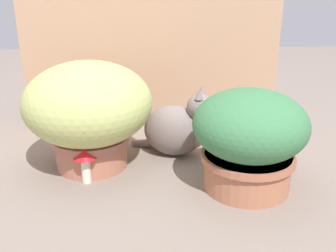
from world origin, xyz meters
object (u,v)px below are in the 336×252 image
grass_planter (89,109)px  mushroom_ornament_pink (94,156)px  leafy_planter (249,137)px  mushroom_ornament_red (85,158)px  cat (178,128)px

grass_planter → mushroom_ornament_pink: (0.02, -0.07, -0.16)m
grass_planter → leafy_planter: grass_planter is taller
grass_planter → leafy_planter: size_ratio=1.24×
mushroom_ornament_red → grass_planter: bearing=88.6°
cat → mushroom_ornament_red: size_ratio=2.64×
cat → mushroom_ornament_pink: cat is taller
leafy_planter → mushroom_ornament_pink: bearing=166.2°
cat → mushroom_ornament_pink: 0.38m
grass_planter → leafy_planter: 0.62m
mushroom_ornament_pink → mushroom_ornament_red: 0.08m
leafy_planter → cat: (-0.23, 0.30, -0.07)m
cat → mushroom_ornament_red: (-0.36, -0.23, -0.02)m
grass_planter → cat: 0.38m
mushroom_ornament_red → mushroom_ornament_pink: bearing=73.3°
grass_planter → mushroom_ornament_pink: grass_planter is taller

